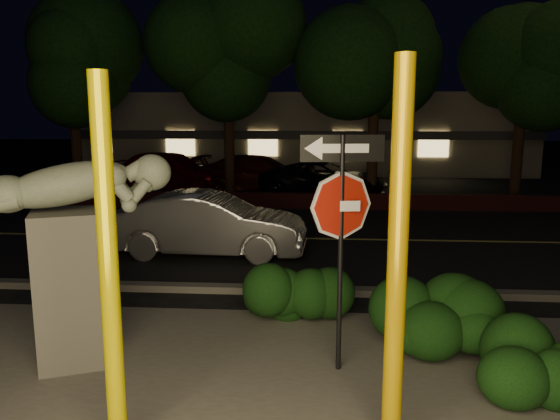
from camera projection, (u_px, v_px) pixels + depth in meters
The scene contains 23 objects.
ground at pixel (295, 216), 16.35m from camera, with size 90.00×90.00×0.00m, color black.
patio at pixel (248, 417), 5.55m from camera, with size 14.00×6.00×0.02m, color #4C4944.
road at pixel (290, 239), 13.40m from camera, with size 80.00×8.00×0.01m, color black.
lane_marking at pixel (290, 238), 13.40m from camera, with size 80.00×0.12×0.01m, color #AC9D45.
curb at pixel (277, 290), 9.37m from camera, with size 80.00×0.25×0.12m, color #4C4944.
brick_wall at pixel (297, 201), 17.58m from camera, with size 40.00×0.35×0.50m, color #411515.
parking_lot at pixel (303, 185), 23.22m from camera, with size 40.00×12.00×0.01m, color black.
building at pixel (307, 131), 30.71m from camera, with size 22.00×10.20×4.00m.
tree_far_a at pixel (70, 46), 18.91m from camera, with size 4.60×4.60×7.43m.
tree_far_b at pixel (227, 23), 18.59m from camera, with size 5.20×5.20×8.41m.
tree_far_c at pixel (376, 32), 17.92m from camera, with size 4.80×4.80×7.84m.
tree_far_d at pixel (526, 40), 18.10m from camera, with size 4.40×4.40×7.42m.
yellow_pole_left at pixel (109, 273), 4.71m from camera, with size 0.17×0.17×3.41m, color #EAD300.
yellow_pole_right at pixel (397, 264), 4.72m from camera, with size 0.18×0.18×3.55m, color #D9A505.
signpost at pixel (341, 206), 6.23m from camera, with size 0.95×0.17×2.82m.
sculpture at pixel (69, 239), 6.51m from camera, with size 2.34×1.45×2.57m.
hedge_center at pixel (298, 291), 8.11m from camera, with size 1.75×0.82×0.91m, color black.
hedge_right at pixel (424, 309), 6.97m from camera, with size 1.78×0.95×1.16m, color black.
hedge_far_right at pixel (541, 354), 5.90m from camera, with size 1.40×0.87×0.97m, color black.
silver_sedan at pixel (209, 224), 11.76m from camera, with size 1.45×4.16×1.37m, color #B1B0B5.
parked_car_red at pixel (169, 171), 21.37m from camera, with size 1.92×4.77×1.62m, color maroon.
parked_car_darkred at pixel (260, 174), 20.90m from camera, with size 2.02×4.98×1.44m, color #3E120E.
parked_car_dark at pixel (324, 179), 19.95m from camera, with size 2.13×4.63×1.29m, color black.
Camera 1 is at (0.69, -6.05, 3.07)m, focal length 35.00 mm.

